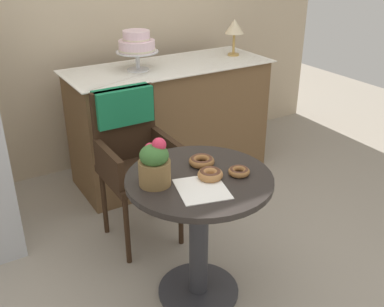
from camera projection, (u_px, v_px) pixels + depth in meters
name	position (u px, v px, depth m)	size (l,w,h in m)	color
ground_plane	(198.00, 291.00, 2.49)	(8.00, 8.00, 0.00)	gray
cafe_table	(199.00, 214.00, 2.27)	(0.72, 0.72, 0.72)	#282321
wicker_chair	(132.00, 142.00, 2.73)	(0.42, 0.45, 0.95)	#332114
paper_napkin	(202.00, 189.00, 2.06)	(0.22, 0.25, 0.00)	white
donut_front	(239.00, 171.00, 2.19)	(0.11, 0.11, 0.03)	#936033
donut_mid	(210.00, 174.00, 2.15)	(0.12, 0.12, 0.05)	#AD7542
donut_side	(202.00, 161.00, 2.28)	(0.13, 0.13, 0.04)	#936033
flower_vase	(154.00, 164.00, 2.06)	(0.15, 0.15, 0.23)	brown
display_counter	(171.00, 121.00, 3.55)	(1.56, 0.62, 0.90)	brown
tiered_cake_stand	(137.00, 44.00, 3.16)	(0.30, 0.30, 0.28)	silver
table_lamp	(234.00, 28.00, 3.55)	(0.15, 0.15, 0.28)	#B28C47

